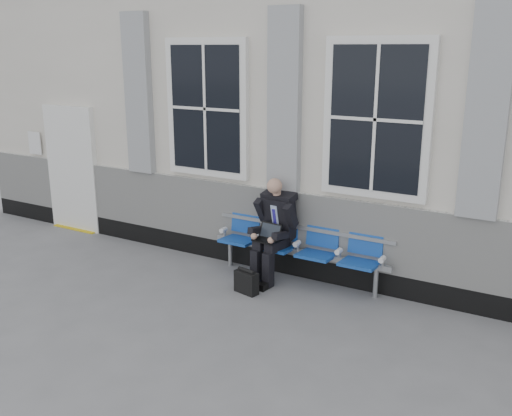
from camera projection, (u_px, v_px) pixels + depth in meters
The scene contains 5 objects.
ground at pixel (294, 329), 6.47m from camera, with size 70.00×70.00×0.00m, color slate.
station_building at pixel (396, 106), 8.77m from camera, with size 14.40×4.40×4.49m.
bench at pixel (299, 242), 7.71m from camera, with size 2.60×0.47×0.91m.
businessman at pixel (274, 226), 7.69m from camera, with size 0.60×0.80×1.43m.
briefcase at pixel (246, 282), 7.40m from camera, with size 0.35×0.21×0.34m.
Camera 1 is at (2.57, -5.28, 3.09)m, focal length 40.00 mm.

